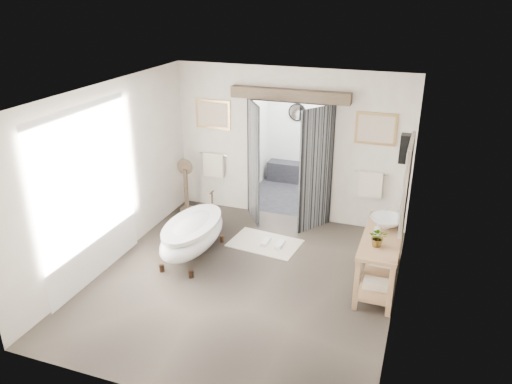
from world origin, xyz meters
TOP-DOWN VIEW (x-y plane):
  - ground_plane at (0.00, 0.00)m, footprint 5.00×5.00m
  - room_shell at (-0.04, -0.11)m, footprint 4.52×5.02m
  - shower_room at (0.00, 3.99)m, footprint 2.22×2.01m
  - back_wall_dressing at (0.00, 2.32)m, footprint 3.82×0.75m
  - clawfoot_tub at (-1.06, 0.43)m, footprint 0.78×1.76m
  - vanity at (1.95, 0.57)m, footprint 0.57×1.60m
  - pedestal_mirror at (-1.99, 2.03)m, footprint 0.33×0.21m
  - rug at (-0.06, 1.24)m, footprint 1.28×0.93m
  - slippers at (0.09, 1.23)m, footprint 0.38×0.29m
  - basin at (2.00, 0.85)m, footprint 0.60×0.60m
  - plant at (1.94, 0.22)m, footprint 0.28×0.24m
  - soap_bottle_a at (1.89, 0.56)m, footprint 0.10×0.10m
  - soap_bottle_b at (1.96, 1.18)m, footprint 0.16×0.16m

SIDE VIEW (x-z plane):
  - ground_plane at x=0.00m, z-range 0.00..0.00m
  - rug at x=-0.06m, z-range 0.00..0.01m
  - slippers at x=0.09m, z-range 0.01..0.07m
  - clawfoot_tub at x=-1.06m, z-range -0.01..0.85m
  - pedestal_mirror at x=-1.99m, z-range -0.08..1.03m
  - vanity at x=1.95m, z-range 0.08..0.93m
  - shower_room at x=0.00m, z-range -0.35..2.16m
  - basin at x=2.00m, z-range 0.85..1.02m
  - soap_bottle_a at x=1.89m, z-range 0.85..1.03m
  - soap_bottle_b at x=1.96m, z-range 0.85..1.04m
  - plant at x=1.94m, z-range 0.85..1.13m
  - back_wall_dressing at x=0.00m, z-range 0.30..2.82m
  - room_shell at x=-0.04m, z-range 0.40..3.31m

